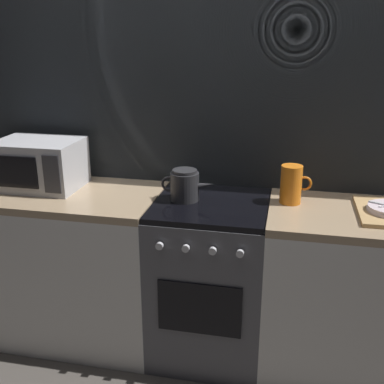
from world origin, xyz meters
TOP-DOWN VIEW (x-y plane):
  - ground_plane at (0.00, 0.00)m, footprint 8.00×8.00m
  - back_wall at (0.00, 0.32)m, footprint 3.60×0.05m
  - counter_left at (-0.90, 0.00)m, footprint 1.20×0.60m
  - stove_unit at (-0.00, -0.00)m, footprint 0.60×0.63m
  - counter_right at (0.90, 0.00)m, footprint 1.20×0.60m
  - microwave at (-0.99, 0.05)m, footprint 0.46×0.35m
  - kettle at (-0.14, 0.01)m, footprint 0.28×0.15m
  - pitcher at (0.40, 0.08)m, footprint 0.16×0.11m

SIDE VIEW (x-z plane):
  - ground_plane at x=0.00m, z-range 0.00..0.00m
  - stove_unit at x=0.00m, z-range 0.00..0.90m
  - counter_left at x=-0.90m, z-range 0.00..0.90m
  - counter_right at x=0.90m, z-range 0.00..0.90m
  - kettle at x=-0.14m, z-range 0.90..1.06m
  - pitcher at x=0.40m, z-range 0.90..1.10m
  - microwave at x=-0.99m, z-range 0.90..1.17m
  - back_wall at x=0.00m, z-range 0.00..2.40m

